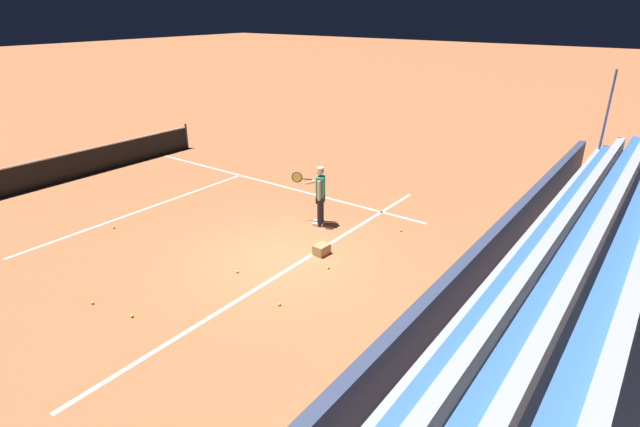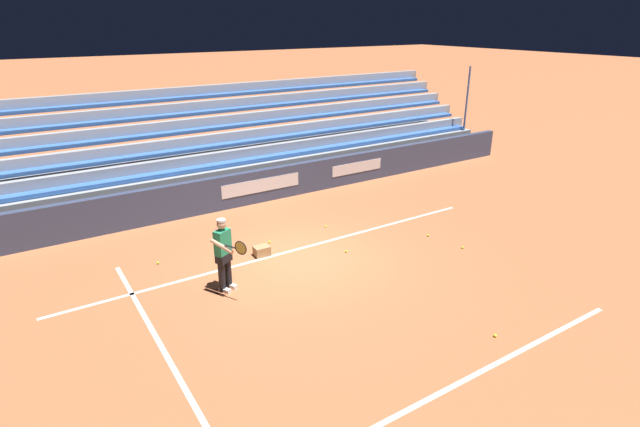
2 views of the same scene
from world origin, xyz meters
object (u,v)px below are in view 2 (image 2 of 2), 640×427
ball_box_cardboard (262,251)px  tennis_ball_on_baseline (326,226)px  tennis_ball_toward_net (158,263)px  tennis_ball_far_left (463,248)px  tennis_ball_by_box (495,336)px  tennis_ball_midcourt (428,235)px  tennis_player (224,254)px  tennis_ball_near_player (346,251)px  tennis_ball_stray_back (270,242)px

ball_box_cardboard → tennis_ball_on_baseline: bearing=-164.4°
tennis_ball_toward_net → tennis_ball_far_left: 7.93m
tennis_ball_by_box → tennis_ball_midcourt: same height
tennis_player → tennis_ball_near_player: (-3.40, -0.10, -0.86)m
tennis_ball_midcourt → tennis_ball_toward_net: bearing=-19.2°
tennis_player → tennis_ball_stray_back: (-1.97, -1.71, -0.86)m
tennis_ball_near_player → tennis_player: bearing=1.7°
tennis_ball_midcourt → tennis_ball_far_left: bearing=100.8°
tennis_ball_near_player → tennis_ball_on_baseline: 1.77m
tennis_ball_stray_back → tennis_ball_by_box: size_ratio=1.00×
ball_box_cardboard → tennis_ball_stray_back: size_ratio=6.06×
tennis_ball_by_box → tennis_ball_near_player: bearing=-86.8°
ball_box_cardboard → tennis_ball_toward_net: 2.61m
tennis_ball_by_box → tennis_ball_far_left: 3.99m
tennis_ball_stray_back → tennis_ball_toward_net: same height
ball_box_cardboard → tennis_ball_midcourt: ball_box_cardboard is taller
tennis_ball_on_baseline → tennis_ball_midcourt: (-2.08, 2.11, 0.00)m
tennis_ball_by_box → tennis_ball_midcourt: bearing=-118.7°
ball_box_cardboard → tennis_ball_far_left: 5.34m
tennis_ball_far_left → tennis_ball_on_baseline: bearing=-54.4°
tennis_ball_near_player → tennis_ball_on_baseline: bearing=-105.5°
tennis_player → tennis_ball_by_box: 5.86m
tennis_player → tennis_ball_on_baseline: tennis_player is taller
tennis_ball_toward_net → tennis_player: bearing=114.5°
tennis_player → tennis_ball_toward_net: bearing=-65.5°
tennis_ball_on_baseline → tennis_ball_midcourt: bearing=134.6°
tennis_ball_stray_back → tennis_ball_midcourt: bearing=153.1°
tennis_ball_midcourt → tennis_ball_far_left: size_ratio=1.00×
tennis_player → tennis_ball_midcourt: bearing=177.1°
tennis_ball_midcourt → tennis_ball_far_left: (-0.21, 1.09, 0.00)m
tennis_ball_stray_back → tennis_ball_toward_net: bearing=-7.7°
tennis_ball_midcourt → tennis_ball_toward_net: same height
ball_box_cardboard → tennis_ball_near_player: 2.20m
tennis_ball_on_baseline → tennis_ball_midcourt: size_ratio=1.00×
tennis_player → tennis_ball_toward_net: tennis_player is taller
ball_box_cardboard → tennis_ball_by_box: size_ratio=6.06×
ball_box_cardboard → tennis_player: bearing=37.9°
tennis_ball_near_player → tennis_ball_by_box: 4.61m
tennis_ball_on_baseline → tennis_ball_by_box: bearing=88.1°
tennis_ball_midcourt → tennis_ball_stray_back: bearing=-26.9°
tennis_ball_stray_back → tennis_ball_on_baseline: 1.90m
tennis_ball_stray_back → tennis_ball_on_baseline: (-1.90, -0.09, 0.00)m
tennis_ball_on_baseline → ball_box_cardboard: bearing=15.6°
tennis_ball_near_player → tennis_ball_by_box: same height
tennis_ball_by_box → tennis_ball_toward_net: (4.62, -6.61, 0.00)m
tennis_ball_stray_back → tennis_ball_far_left: same height
tennis_ball_near_player → tennis_ball_midcourt: (-2.55, 0.41, 0.00)m
tennis_ball_stray_back → tennis_ball_far_left: 5.21m
tennis_ball_toward_net → tennis_ball_far_left: (-7.12, 3.50, 0.00)m
ball_box_cardboard → tennis_ball_on_baseline: (-2.42, -0.67, -0.10)m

